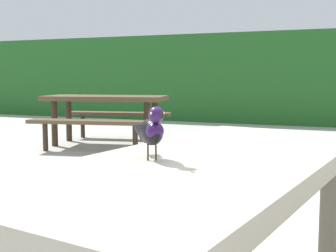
% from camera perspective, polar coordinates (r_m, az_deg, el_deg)
% --- Properties ---
extents(picnic_table_foreground, '(1.94, 1.96, 0.74)m').
position_cam_1_polar(picnic_table_foreground, '(1.65, 5.81, -10.02)').
color(picnic_table_foreground, '#B2A893').
rests_on(picnic_table_foreground, ground).
extents(bird_grackle, '(0.20, 0.23, 0.18)m').
position_cam_1_polar(bird_grackle, '(1.49, -2.05, -0.52)').
color(bird_grackle, black).
rests_on(bird_grackle, picnic_table_foreground).
extents(picnic_table_mid_right, '(2.01, 1.99, 0.74)m').
position_cam_1_polar(picnic_table_mid_right, '(6.75, -8.01, 2.29)').
color(picnic_table_mid_right, brown).
rests_on(picnic_table_mid_right, ground).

